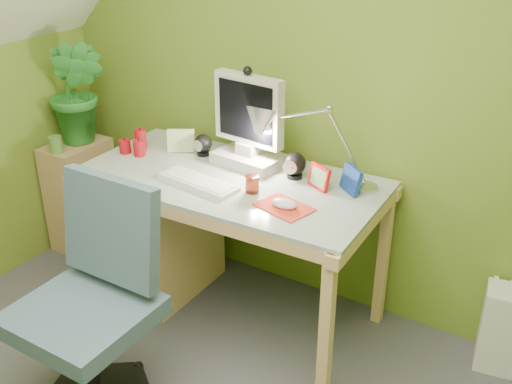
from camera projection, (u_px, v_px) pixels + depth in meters
The scene contains 18 objects.
wall_back at pixel (321, 81), 2.90m from camera, with size 3.20×0.01×2.40m, color olive.
desk at pixel (231, 247), 3.06m from camera, with size 1.47×0.73×0.79m, color tan, non-canonical shape.
monitor at pixel (249, 118), 2.91m from camera, with size 0.36×0.21×0.49m, color #BCB7A9, non-canonical shape.
speaker_left at pixel (203, 145), 3.11m from camera, with size 0.09×0.09×0.11m, color black, non-canonical shape.
speaker_right at pixel (295, 165), 2.85m from camera, with size 0.11×0.11×0.13m, color black, non-canonical shape.
keyboard at pixel (199, 182), 2.81m from camera, with size 0.41×0.13×0.02m, color white.
mousepad at pixel (284, 207), 2.60m from camera, with size 0.24×0.17×0.01m, color red.
mouse at pixel (284, 204), 2.59m from camera, with size 0.12×0.07×0.04m, color silver.
amber_tumbler at pixel (252, 184), 2.72m from camera, with size 0.06×0.06×0.08m, color maroon.
candle_cluster at pixel (136, 142), 3.15m from camera, with size 0.15×0.13×0.11m, color #A90E16, non-canonical shape.
photo_frame_red at pixel (319, 177), 2.75m from camera, with size 0.13×0.02×0.11m, color red.
photo_frame_blue at pixel (351, 180), 2.71m from camera, with size 0.14×0.02×0.12m, color #153C96.
photo_frame_green at pixel (181, 141), 3.15m from camera, with size 0.14×0.02×0.12m, color #AFBD82.
desk_lamp at pixel (334, 128), 2.68m from camera, with size 0.53×0.23×0.56m, color silver, non-canonical shape.
side_ledge at pixel (82, 195), 3.72m from camera, with size 0.25×0.39×0.68m, color tan.
potted_plant at pixel (78, 92), 3.46m from camera, with size 0.34×0.28×0.62m, color #277729.
green_cup at pixel (56, 145), 3.42m from camera, with size 0.08×0.08×0.10m, color #578C3A.
task_chair at pixel (82, 310), 2.37m from camera, with size 0.58×0.58×1.05m, color #3F5768, non-canonical shape.
Camera 1 is at (1.22, -0.98, 1.99)m, focal length 42.00 mm.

